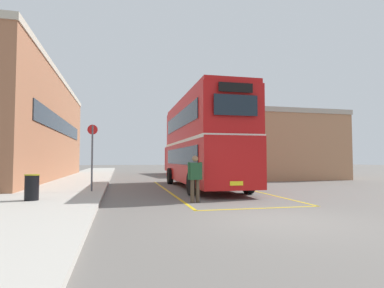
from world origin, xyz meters
name	(u,v)px	position (x,y,z in m)	size (l,w,h in m)	color
ground_plane	(175,181)	(0.00, 14.40, 0.00)	(135.60, 135.60, 0.00)	#66605B
sidewalk_left	(82,179)	(-6.50, 16.80, 0.07)	(4.00, 57.60, 0.14)	#B2ADA3
brick_building_left	(22,128)	(-10.88, 17.71, 3.87)	(5.68, 22.06, 7.72)	#9E6647
depot_building_right	(260,148)	(9.27, 20.00, 2.63)	(7.66, 15.48, 5.24)	#AD7A56
double_decker_bus	(203,141)	(0.49, 8.75, 2.51)	(2.96, 10.17, 4.75)	black
single_deck_bus	(189,158)	(2.95, 22.85, 1.64)	(3.55, 9.85, 3.02)	black
pedestrian_boarding	(195,175)	(-1.25, 3.43, 0.96)	(0.55, 0.33, 1.67)	#473828
litter_bin	(32,187)	(-6.77, 4.27, 0.58)	(0.48, 0.48, 0.88)	black
bus_stop_sign	(92,151)	(-5.05, 7.03, 1.89)	(0.44, 0.10, 2.94)	#4C4C51
bay_marking_yellow	(213,192)	(0.47, 6.84, 0.00)	(4.39, 12.18, 0.01)	gold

